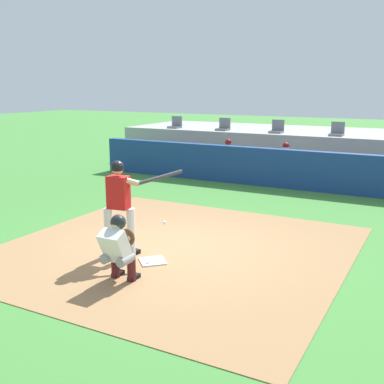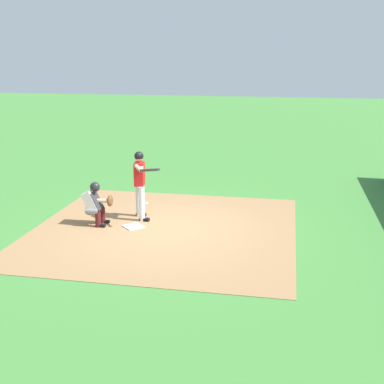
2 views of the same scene
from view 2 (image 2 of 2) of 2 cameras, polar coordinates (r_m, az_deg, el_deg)
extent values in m
plane|color=#428438|center=(12.59, -3.14, -4.23)|extent=(80.00, 80.00, 0.00)
cube|color=#9E754C|center=(12.59, -3.14, -4.21)|extent=(6.40, 6.40, 0.01)
cube|color=white|center=(12.79, -6.63, -3.88)|extent=(0.62, 0.62, 0.02)
cylinder|color=silver|center=(13.49, -6.05, -0.89)|extent=(0.15, 0.15, 0.92)
cylinder|color=silver|center=(13.10, -5.67, -1.37)|extent=(0.15, 0.15, 0.92)
cube|color=red|center=(13.10, -5.95, 2.06)|extent=(0.41, 0.29, 0.60)
sphere|color=tan|center=(13.01, -6.01, 3.90)|extent=(0.21, 0.21, 0.21)
sphere|color=black|center=(13.00, -6.01, 4.06)|extent=(0.24, 0.24, 0.24)
cylinder|color=tan|center=(12.97, -5.72, 2.88)|extent=(0.57, 0.22, 0.18)
cylinder|color=tan|center=(12.79, -6.07, 2.69)|extent=(0.24, 0.26, 0.17)
cylinder|color=#333338|center=(12.34, -4.80, 2.49)|extent=(0.61, 0.67, 0.24)
cube|color=black|center=(13.59, -5.76, -2.59)|extent=(0.15, 0.27, 0.09)
cube|color=black|center=(13.20, -5.39, -3.12)|extent=(0.15, 0.27, 0.09)
cylinder|color=gray|center=(13.14, -10.72, -1.70)|extent=(0.16, 0.32, 0.16)
cylinder|color=#4C1919|center=(13.15, -10.06, -2.61)|extent=(0.14, 0.14, 0.42)
cube|color=black|center=(13.19, -9.78, -3.33)|extent=(0.11, 0.24, 0.08)
cylinder|color=gray|center=(12.86, -11.23, -2.11)|extent=(0.16, 0.32, 0.16)
cylinder|color=#4C1919|center=(12.87, -10.56, -3.04)|extent=(0.14, 0.14, 0.42)
cube|color=black|center=(12.90, -10.27, -3.78)|extent=(0.11, 0.24, 0.08)
cube|color=white|center=(12.96, -11.23, -0.96)|extent=(0.40, 0.44, 0.57)
cube|color=#2D2D33|center=(12.91, -10.73, -0.99)|extent=(0.38, 0.26, 0.45)
sphere|color=beige|center=(12.84, -10.97, 0.48)|extent=(0.21, 0.21, 0.21)
sphere|color=#232328|center=(12.83, -10.89, 0.57)|extent=(0.25, 0.25, 0.25)
cylinder|color=beige|center=(12.91, -10.23, -0.96)|extent=(0.10, 0.45, 0.10)
ellipsoid|color=brown|center=(12.87, -9.23, -0.97)|extent=(0.28, 0.12, 0.30)
sphere|color=white|center=(12.46, -5.18, -1.32)|extent=(0.07, 0.07, 0.07)
camera|label=1|loc=(12.66, -44.90, 5.88)|focal=44.09mm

